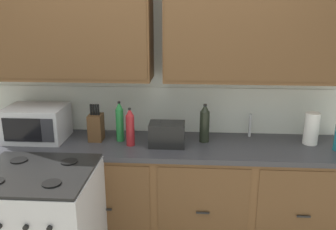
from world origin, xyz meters
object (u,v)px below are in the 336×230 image
(paper_towel_roll, at_px, (311,128))
(bottle_green, at_px, (120,122))
(bottle_red, at_px, (130,127))
(microwave, at_px, (37,123))
(bottle_dark, at_px, (205,124))
(knife_block, at_px, (96,127))
(toaster, at_px, (167,134))

(paper_towel_roll, height_order, bottle_green, bottle_green)
(paper_towel_roll, height_order, bottle_red, bottle_red)
(bottle_red, bearing_deg, bottle_green, 136.69)
(microwave, relative_size, bottle_red, 1.55)
(bottle_green, bearing_deg, microwave, -179.52)
(microwave, distance_m, bottle_green, 0.70)
(bottle_dark, bearing_deg, microwave, -178.72)
(knife_block, bearing_deg, paper_towel_roll, 0.89)
(toaster, relative_size, bottle_dark, 0.88)
(toaster, distance_m, paper_towel_roll, 1.16)
(bottle_green, bearing_deg, knife_block, 179.13)
(knife_block, height_order, bottle_red, same)
(paper_towel_roll, bearing_deg, bottle_dark, -179.66)
(bottle_dark, bearing_deg, bottle_green, -177.92)
(bottle_red, bearing_deg, bottle_dark, 11.57)
(paper_towel_roll, xyz_separation_m, bottle_red, (-1.45, -0.13, 0.02))
(bottle_red, xyz_separation_m, bottle_green, (-0.10, 0.10, 0.01))
(microwave, relative_size, bottle_green, 1.43)
(paper_towel_roll, height_order, bottle_dark, bottle_dark)
(knife_block, height_order, bottle_green, bottle_green)
(toaster, xyz_separation_m, bottle_dark, (0.30, 0.11, 0.06))
(knife_block, bearing_deg, toaster, -8.61)
(knife_block, bearing_deg, bottle_red, -18.07)
(knife_block, xyz_separation_m, bottle_green, (0.20, -0.00, 0.05))
(paper_towel_roll, bearing_deg, bottle_green, -178.88)
(bottle_red, relative_size, bottle_green, 0.92)
(bottle_red, bearing_deg, toaster, 1.72)
(microwave, distance_m, bottle_red, 0.80)
(paper_towel_roll, bearing_deg, microwave, -179.08)
(toaster, relative_size, knife_block, 0.90)
(toaster, bearing_deg, bottle_red, -178.28)
(bottle_dark, relative_size, bottle_green, 0.95)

